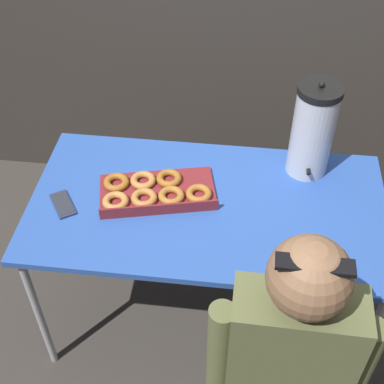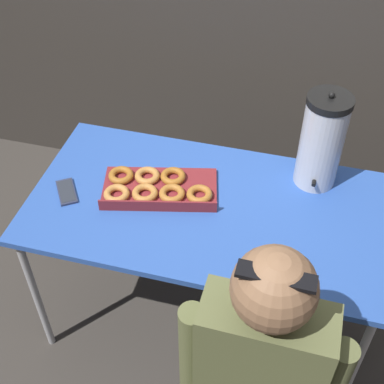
{
  "view_description": "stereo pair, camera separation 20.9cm",
  "coord_description": "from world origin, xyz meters",
  "views": [
    {
      "loc": [
        0.11,
        -1.49,
        2.29
      ],
      "look_at": [
        -0.06,
        0.0,
        0.83
      ],
      "focal_mm": 50.0,
      "sensor_mm": 36.0,
      "label": 1
    },
    {
      "loc": [
        0.32,
        -1.45,
        2.29
      ],
      "look_at": [
        -0.06,
        0.0,
        0.83
      ],
      "focal_mm": 50.0,
      "sensor_mm": 36.0,
      "label": 2
    }
  ],
  "objects": [
    {
      "name": "folding_table",
      "position": [
        0.0,
        0.0,
        0.72
      ],
      "size": [
        1.42,
        0.76,
        0.77
      ],
      "color": "#2D56B2",
      "rests_on": "ground"
    },
    {
      "name": "ground_plane",
      "position": [
        0.0,
        0.0,
        0.0
      ],
      "size": [
        12.0,
        12.0,
        0.0
      ],
      "primitive_type": "plane",
      "color": "#3D3833"
    },
    {
      "name": "coffee_urn",
      "position": [
        0.39,
        0.26,
        0.98
      ],
      "size": [
        0.18,
        0.2,
        0.43
      ],
      "color": "silver",
      "rests_on": "folding_table"
    },
    {
      "name": "cell_phone",
      "position": [
        -0.57,
        -0.07,
        0.78
      ],
      "size": [
        0.14,
        0.16,
        0.01
      ],
      "rotation": [
        0.0,
        0.0,
        0.59
      ],
      "color": "#2D334C",
      "rests_on": "folding_table"
    },
    {
      "name": "donut_box",
      "position": [
        -0.22,
        0.03,
        0.79
      ],
      "size": [
        0.51,
        0.34,
        0.05
      ],
      "rotation": [
        0.0,
        0.0,
        0.23
      ],
      "color": "maroon",
      "rests_on": "folding_table"
    }
  ]
}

